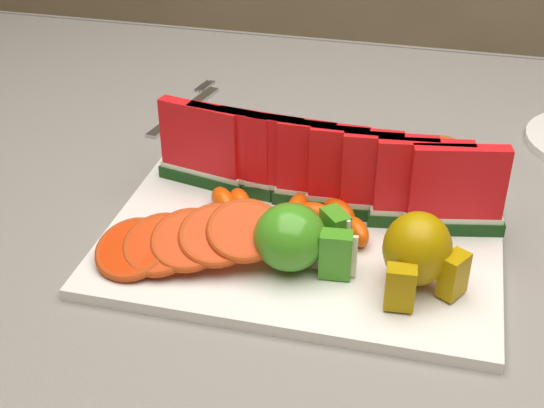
{
  "coord_description": "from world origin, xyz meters",
  "views": [
    {
      "loc": [
        0.09,
        -0.71,
        1.21
      ],
      "look_at": [
        -0.06,
        -0.1,
        0.81
      ],
      "focal_mm": 50.0,
      "sensor_mm": 36.0,
      "label": 1
    }
  ],
  "objects_px": {
    "pear_cluster": "(418,253)",
    "fork": "(187,109)",
    "apple_cluster": "(298,238)",
    "platter": "(304,236)"
  },
  "relations": [
    {
      "from": "fork",
      "to": "apple_cluster",
      "type": "bearing_deg",
      "value": -55.09
    },
    {
      "from": "platter",
      "to": "pear_cluster",
      "type": "height_order",
      "value": "pear_cluster"
    },
    {
      "from": "apple_cluster",
      "to": "fork",
      "type": "height_order",
      "value": "apple_cluster"
    },
    {
      "from": "apple_cluster",
      "to": "pear_cluster",
      "type": "height_order",
      "value": "pear_cluster"
    },
    {
      "from": "pear_cluster",
      "to": "fork",
      "type": "xyz_separation_m",
      "value": [
        -0.34,
        0.33,
        -0.05
      ]
    },
    {
      "from": "pear_cluster",
      "to": "platter",
      "type": "bearing_deg",
      "value": 151.96
    },
    {
      "from": "apple_cluster",
      "to": "pear_cluster",
      "type": "xyz_separation_m",
      "value": [
        0.11,
        -0.0,
        0.01
      ]
    },
    {
      "from": "platter",
      "to": "apple_cluster",
      "type": "height_order",
      "value": "apple_cluster"
    },
    {
      "from": "apple_cluster",
      "to": "fork",
      "type": "bearing_deg",
      "value": 124.91
    },
    {
      "from": "pear_cluster",
      "to": "fork",
      "type": "bearing_deg",
      "value": 135.82
    }
  ]
}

